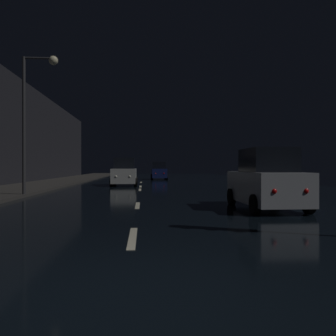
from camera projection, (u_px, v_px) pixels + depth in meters
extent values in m
cube|color=black|center=(141.00, 185.00, 28.63)|extent=(27.66, 84.00, 0.02)
cube|color=#33302D|center=(47.00, 184.00, 28.09)|extent=(4.40, 84.00, 0.15)
cube|color=beige|center=(133.00, 237.00, 7.18)|extent=(0.16, 2.20, 0.01)
cube|color=beige|center=(138.00, 205.00, 13.10)|extent=(0.16, 2.20, 0.01)
cube|color=beige|center=(140.00, 190.00, 22.02)|extent=(0.16, 2.20, 0.01)
cube|color=beige|center=(141.00, 186.00, 25.56)|extent=(0.16, 2.20, 0.01)
cube|color=beige|center=(141.00, 182.00, 32.22)|extent=(0.16, 2.20, 0.01)
cylinder|color=#2D2D30|center=(24.00, 127.00, 16.66)|extent=(0.16, 0.16, 6.77)
cylinder|color=#2D2D30|center=(39.00, 58.00, 16.70)|extent=(1.40, 0.10, 0.10)
sphere|color=beige|center=(53.00, 60.00, 16.75)|extent=(0.44, 0.44, 0.44)
cube|color=silver|center=(124.00, 176.00, 26.91)|extent=(1.79, 4.17, 1.09)
cube|color=black|center=(125.00, 163.00, 27.05)|extent=(1.52, 2.09, 0.83)
cylinder|color=black|center=(135.00, 182.00, 25.51)|extent=(0.22, 0.64, 0.64)
cylinder|color=black|center=(111.00, 182.00, 25.39)|extent=(0.22, 0.64, 0.64)
cylinder|color=black|center=(136.00, 181.00, 28.42)|extent=(0.22, 0.64, 0.64)
cylinder|color=black|center=(115.00, 181.00, 28.30)|extent=(0.22, 0.64, 0.64)
sphere|color=white|center=(130.00, 176.00, 24.90)|extent=(0.18, 0.18, 0.18)
sphere|color=white|center=(116.00, 176.00, 24.83)|extent=(0.18, 0.18, 0.18)
sphere|color=red|center=(132.00, 175.00, 28.98)|extent=(0.18, 0.18, 0.18)
sphere|color=red|center=(120.00, 175.00, 28.91)|extent=(0.18, 0.18, 0.18)
cube|color=#141E51|center=(159.00, 173.00, 39.80)|extent=(1.67, 3.89, 1.02)
cube|color=black|center=(159.00, 165.00, 39.65)|extent=(1.42, 1.95, 0.78)
cylinder|color=black|center=(152.00, 176.00, 41.10)|extent=(0.20, 0.59, 0.59)
cylinder|color=black|center=(165.00, 176.00, 41.21)|extent=(0.20, 0.59, 0.59)
cylinder|color=black|center=(152.00, 177.00, 38.38)|extent=(0.20, 0.59, 0.59)
cylinder|color=black|center=(167.00, 177.00, 38.50)|extent=(0.20, 0.59, 0.59)
sphere|color=slate|center=(154.00, 173.00, 41.67)|extent=(0.17, 0.17, 0.17)
sphere|color=slate|center=(162.00, 173.00, 41.73)|extent=(0.17, 0.17, 0.17)
sphere|color=red|center=(156.00, 173.00, 37.86)|extent=(0.17, 0.17, 0.17)
sphere|color=red|center=(164.00, 173.00, 37.93)|extent=(0.17, 0.17, 0.17)
cube|color=#A5A8AD|center=(266.00, 187.00, 12.19)|extent=(1.75, 4.09, 1.07)
cube|color=black|center=(267.00, 160.00, 12.04)|extent=(1.49, 2.05, 0.82)
cylinder|color=black|center=(232.00, 196.00, 13.56)|extent=(0.21, 0.62, 0.62)
cylinder|color=black|center=(274.00, 196.00, 13.68)|extent=(0.21, 0.62, 0.62)
cylinder|color=black|center=(255.00, 204.00, 10.71)|extent=(0.21, 0.62, 0.62)
cylinder|color=black|center=(309.00, 204.00, 10.83)|extent=(0.21, 0.62, 0.62)
sphere|color=slate|center=(237.00, 184.00, 14.16)|extent=(0.18, 0.18, 0.18)
sphere|color=slate|center=(260.00, 184.00, 14.23)|extent=(0.18, 0.18, 0.18)
sphere|color=red|center=(274.00, 191.00, 10.16)|extent=(0.18, 0.18, 0.18)
sphere|color=red|center=(306.00, 191.00, 10.23)|extent=(0.18, 0.18, 0.18)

